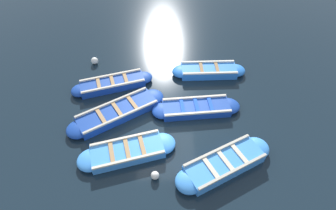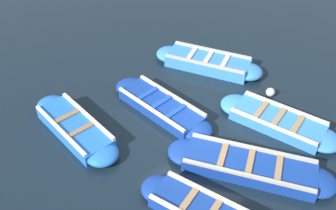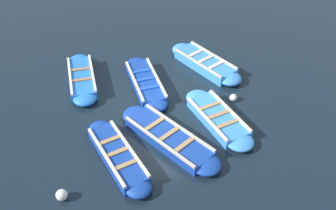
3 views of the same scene
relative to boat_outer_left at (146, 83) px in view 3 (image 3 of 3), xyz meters
The scene contains 9 objects.
ground_plane 1.19m from the boat_outer_left, 105.98° to the left, with size 120.00×120.00×0.00m, color black.
boat_outer_left is the anchor object (origin of this frame).
boat_alongside 2.35m from the boat_outer_left, 18.24° to the right, with size 0.95×3.24×0.41m.
boat_far_corner 2.54m from the boat_outer_left, 164.35° to the right, with size 2.33×3.44×0.43m.
boat_outer_right 2.97m from the boat_outer_left, 93.63° to the left, with size 2.81×3.76×0.37m.
boat_broadside 3.65m from the boat_outer_left, 67.16° to the left, with size 1.72×3.46×0.38m.
boat_bow_out 3.10m from the boat_outer_left, 128.75° to the left, with size 1.71×3.38×0.36m.
buoy_orange_near 3.17m from the boat_outer_left, 152.00° to the left, with size 0.26×0.26×0.26m, color silver.
buoy_yellow_far 5.36m from the boat_outer_left, 55.58° to the left, with size 0.31×0.31×0.31m, color silver.
Camera 3 is at (2.04, 10.18, 8.56)m, focal length 42.00 mm.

